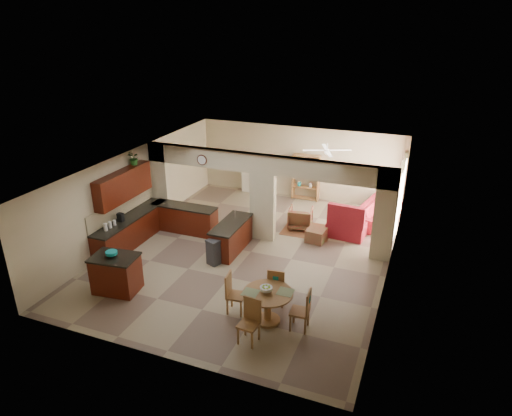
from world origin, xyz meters
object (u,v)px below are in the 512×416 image
at_px(dining_table, 268,302).
at_px(sofa, 379,212).
at_px(kitchen_island, 116,273).
at_px(armchair, 300,218).

distance_m(dining_table, sofa, 6.93).
height_order(kitchen_island, dining_table, kitchen_island).
xyz_separation_m(kitchen_island, armchair, (3.36, 5.43, -0.14)).
relative_size(kitchen_island, sofa, 0.50).
distance_m(dining_table, armchair, 5.30).
relative_size(sofa, armchair, 3.12).
relative_size(dining_table, sofa, 0.47).
distance_m(kitchen_island, dining_table, 4.10).
height_order(kitchen_island, armchair, kitchen_island).
bearing_deg(armchair, sofa, -156.09).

